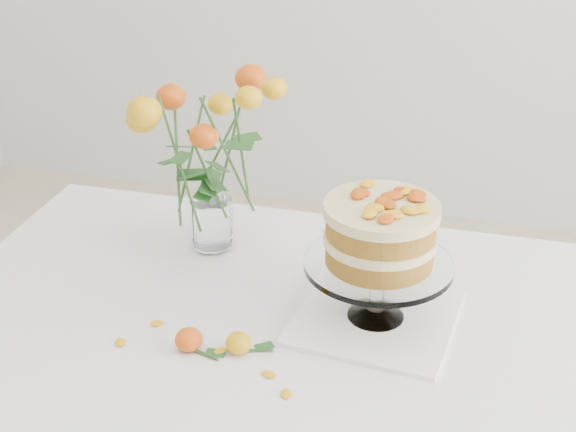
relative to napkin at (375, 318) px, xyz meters
name	(u,v)px	position (x,y,z in m)	size (l,w,h in m)	color
table	(300,366)	(-0.13, -0.07, -0.09)	(1.43, 0.93, 0.76)	tan
napkin	(375,318)	(0.00, 0.00, 0.00)	(0.28, 0.28, 0.01)	white
cake_stand	(380,240)	(0.00, 0.00, 0.17)	(0.27, 0.27, 0.24)	white
rose_vase	(207,133)	(-0.38, 0.18, 0.26)	(0.34, 0.34, 0.45)	white
loose_rose_near	(239,343)	(-0.21, -0.16, 0.01)	(0.08, 0.05, 0.04)	yellow
loose_rose_far	(189,340)	(-0.30, -0.17, 0.02)	(0.09, 0.05, 0.04)	red
stray_petal_a	(220,351)	(-0.25, -0.17, 0.00)	(0.03, 0.02, 0.00)	#F8A70F
stray_petal_b	(269,375)	(-0.15, -0.21, 0.00)	(0.03, 0.02, 0.00)	#F8A70F
stray_petal_c	(286,394)	(-0.11, -0.25, 0.00)	(0.03, 0.02, 0.00)	#F8A70F
stray_petal_d	(157,324)	(-0.39, -0.12, 0.00)	(0.03, 0.02, 0.00)	#F8A70F
stray_petal_e	(120,342)	(-0.43, -0.19, 0.00)	(0.03, 0.02, 0.00)	#F8A70F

